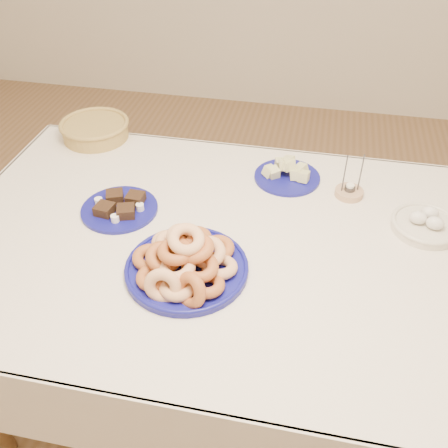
{
  "coord_description": "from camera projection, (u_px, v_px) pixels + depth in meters",
  "views": [
    {
      "loc": [
        0.22,
        -1.09,
        1.71
      ],
      "look_at": [
        0.0,
        -0.05,
        0.85
      ],
      "focal_mm": 40.0,
      "sensor_mm": 36.0,
      "label": 1
    }
  ],
  "objects": [
    {
      "name": "ground",
      "position": [
        227.0,
        385.0,
        1.94
      ],
      "size": [
        5.0,
        5.0,
        0.0
      ],
      "primitive_type": "plane",
      "color": "brown",
      "rests_on": "ground"
    },
    {
      "name": "melon_plate",
      "position": [
        287.0,
        173.0,
        1.71
      ],
      "size": [
        0.23,
        0.23,
        0.08
      ],
      "rotation": [
        0.0,
        0.0,
        -0.01
      ],
      "color": "navy",
      "rests_on": "dining_table"
    },
    {
      "name": "donut_platter",
      "position": [
        186.0,
        262.0,
        1.34
      ],
      "size": [
        0.38,
        0.38,
        0.15
      ],
      "rotation": [
        0.0,
        0.0,
        -0.13
      ],
      "color": "navy",
      "rests_on": "dining_table"
    },
    {
      "name": "brownie_plate",
      "position": [
        120.0,
        207.0,
        1.57
      ],
      "size": [
        0.28,
        0.28,
        0.04
      ],
      "rotation": [
        0.0,
        0.0,
        0.19
      ],
      "color": "navy",
      "rests_on": "dining_table"
    },
    {
      "name": "dining_table",
      "position": [
        227.0,
        266.0,
        1.54
      ],
      "size": [
        1.71,
        1.11,
        0.75
      ],
      "color": "brown",
      "rests_on": "ground"
    },
    {
      "name": "wicker_basket",
      "position": [
        95.0,
        129.0,
        1.92
      ],
      "size": [
        0.27,
        0.27,
        0.07
      ],
      "rotation": [
        0.0,
        0.0,
        0.03
      ],
      "color": "olive",
      "rests_on": "dining_table"
    },
    {
      "name": "candle_holder",
      "position": [
        349.0,
        192.0,
        1.63
      ],
      "size": [
        0.11,
        0.11,
        0.15
      ],
      "rotation": [
        0.0,
        0.0,
        0.29
      ],
      "color": "tan",
      "rests_on": "dining_table"
    },
    {
      "name": "egg_bowl",
      "position": [
        426.0,
        224.0,
        1.49
      ],
      "size": [
        0.23,
        0.23,
        0.07
      ],
      "rotation": [
        0.0,
        0.0,
        -0.14
      ],
      "color": "beige",
      "rests_on": "dining_table"
    }
  ]
}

